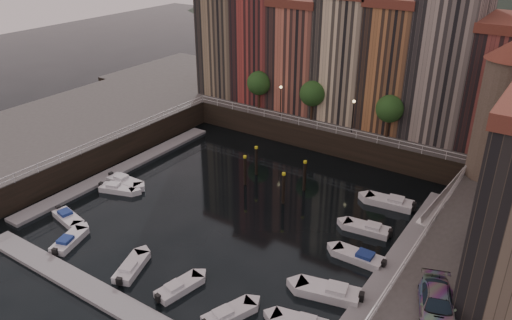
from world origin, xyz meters
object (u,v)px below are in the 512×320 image
Objects in this scene: gangway at (444,196)px; boat_left_0 at (68,218)px; corner_tower at (503,108)px; boat_left_2 at (124,181)px; boat_left_1 at (117,189)px; mooring_pilings at (272,174)px; car_b at (477,242)px; car_a at (491,198)px; car_c at (437,306)px.

boat_left_0 is at bearing -143.87° from gangway.
corner_tower is 39.07m from boat_left_2.
gangway reaches higher than boat_left_1.
mooring_pilings is 21.88m from car_b.
car_a is (1.26, -5.88, -6.51)m from corner_tower.
mooring_pilings is 1.48× the size of boat_left_2.
car_b is at bearing -77.83° from car_a.
mooring_pilings is at bearing -154.07° from corner_tower.
car_a is 0.94× the size of car_b.
boat_left_2 is 1.11× the size of car_a.
boat_left_0 is at bearing -83.21° from boat_left_2.
car_c reaches higher than boat_left_2.
mooring_pilings is 1.58× the size of boat_left_0.
mooring_pilings reaches higher than boat_left_2.
boat_left_2 is at bearing -179.80° from car_b.
corner_tower is 15.32m from car_b.
boat_left_0 is (-29.43, -21.49, -1.60)m from gangway.
car_c is at bearing -99.96° from car_b.
corner_tower reaches higher than mooring_pilings.
boat_left_1 is at bearing -149.42° from corner_tower.
car_c is at bearing -8.32° from boat_left_2.
boat_left_0 is 0.77× the size of car_c.
corner_tower is 3.25× the size of boat_left_1.
car_b is at bearing 67.35° from car_c.
boat_left_1 is at bearing -177.21° from car_b.
car_c is at bearing -77.27° from gangway.
mooring_pilings is at bearing 162.34° from car_b.
boat_left_1 is at bearing -143.27° from mooring_pilings.
corner_tower is at bearing 12.07° from boat_left_1.
corner_tower is at bearing 25.93° from mooring_pilings.
mooring_pilings is at bearing -163.26° from gangway.
boat_left_0 is 39.30m from car_a.
boat_left_1 is 34.33m from car_c.
gangway is 33.39m from boat_left_1.
corner_tower is at bearing 27.94° from boat_left_2.
corner_tower is at bearing 57.20° from gangway.
gangway reaches higher than boat_left_2.
gangway is 1.98× the size of boat_left_0.
gangway is at bearing 7.94° from boat_left_1.
car_a is at bearing 18.86° from boat_left_2.
boat_left_1 is at bearing -69.53° from boat_left_2.
corner_tower is 9.86m from gangway.
boat_left_0 is 1.04× the size of car_a.
gangway is at bearing 170.07° from car_a.
corner_tower reaches higher than boat_left_1.
car_a is at bearing 87.39° from car_b.
gangway is at bearing 47.72° from boat_left_0.
mooring_pilings is 1.55× the size of car_b.
car_c is at bearing -86.91° from corner_tower.
corner_tower is 42.64m from boat_left_0.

